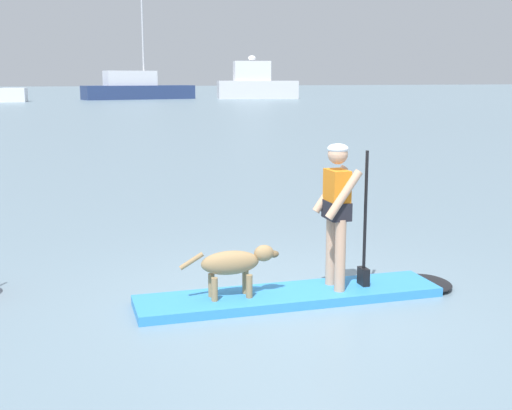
{
  "coord_description": "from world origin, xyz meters",
  "views": [
    {
      "loc": [
        -2.98,
        -6.46,
        2.43
      ],
      "look_at": [
        0.0,
        1.0,
        0.9
      ],
      "focal_mm": 47.02,
      "sensor_mm": 36.0,
      "label": 1
    }
  ],
  "objects": [
    {
      "name": "ground_plane",
      "position": [
        0.0,
        0.0,
        0.0
      ],
      "size": [
        400.0,
        400.0,
        0.0
      ],
      "primitive_type": "plane",
      "color": "slate"
    },
    {
      "name": "paddleboard",
      "position": [
        0.23,
        -0.02,
        0.05
      ],
      "size": [
        3.74,
        1.07,
        0.1
      ],
      "color": "#338CD8",
      "rests_on": "ground_plane"
    },
    {
      "name": "person_paddler",
      "position": [
        0.55,
        -0.05,
        1.04
      ],
      "size": [
        0.63,
        0.51,
        1.63
      ],
      "color": "tan",
      "rests_on": "paddleboard"
    },
    {
      "name": "dog",
      "position": [
        -0.62,
        0.06,
        0.47
      ],
      "size": [
        1.1,
        0.28,
        0.55
      ],
      "color": "#997A51",
      "rests_on": "paddleboard"
    },
    {
      "name": "moored_boat_port",
      "position": [
        13.37,
        71.63,
        1.24
      ],
      "size": [
        13.12,
        4.65,
        11.95
      ],
      "color": "navy",
      "rests_on": "ground_plane"
    },
    {
      "name": "moored_boat_far_port",
      "position": [
        26.85,
        68.16,
        1.65
      ],
      "size": [
        9.83,
        5.23,
        5.02
      ],
      "color": "silver",
      "rests_on": "ground_plane"
    }
  ]
}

